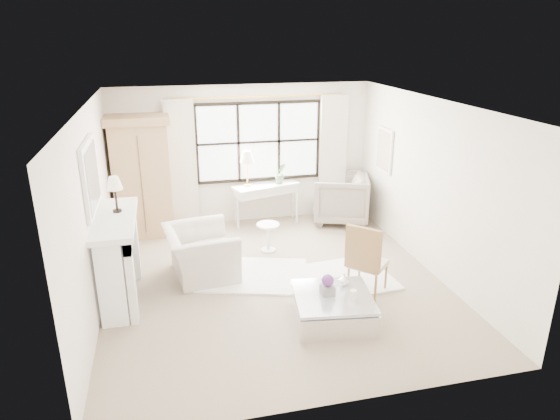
# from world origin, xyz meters

# --- Properties ---
(floor) EXTENTS (5.50, 5.50, 0.00)m
(floor) POSITION_xyz_m (0.00, 0.00, 0.00)
(floor) COLOR gray
(floor) RESTS_ON ground
(ceiling) EXTENTS (5.50, 5.50, 0.00)m
(ceiling) POSITION_xyz_m (0.00, 0.00, 2.70)
(ceiling) COLOR white
(ceiling) RESTS_ON ground
(wall_back) EXTENTS (5.00, 0.00, 5.00)m
(wall_back) POSITION_xyz_m (0.00, 2.75, 1.35)
(wall_back) COLOR silver
(wall_back) RESTS_ON ground
(wall_front) EXTENTS (5.00, 0.00, 5.00)m
(wall_front) POSITION_xyz_m (0.00, -2.75, 1.35)
(wall_front) COLOR silver
(wall_front) RESTS_ON ground
(wall_left) EXTENTS (0.00, 5.50, 5.50)m
(wall_left) POSITION_xyz_m (-2.50, 0.00, 1.35)
(wall_left) COLOR white
(wall_left) RESTS_ON ground
(wall_right) EXTENTS (0.00, 5.50, 5.50)m
(wall_right) POSITION_xyz_m (2.50, 0.00, 1.35)
(wall_right) COLOR white
(wall_right) RESTS_ON ground
(window_pane) EXTENTS (2.40, 0.02, 1.50)m
(window_pane) POSITION_xyz_m (0.30, 2.73, 1.60)
(window_pane) COLOR silver
(window_pane) RESTS_ON wall_back
(window_frame) EXTENTS (2.50, 0.04, 1.50)m
(window_frame) POSITION_xyz_m (0.30, 2.72, 1.60)
(window_frame) COLOR black
(window_frame) RESTS_ON wall_back
(curtain_rod) EXTENTS (3.30, 0.04, 0.04)m
(curtain_rod) POSITION_xyz_m (0.30, 2.67, 2.47)
(curtain_rod) COLOR #BE9542
(curtain_rod) RESTS_ON wall_back
(curtain_left) EXTENTS (0.55, 0.10, 2.47)m
(curtain_left) POSITION_xyz_m (-1.20, 2.65, 1.24)
(curtain_left) COLOR beige
(curtain_left) RESTS_ON ground
(curtain_right) EXTENTS (0.55, 0.10, 2.47)m
(curtain_right) POSITION_xyz_m (1.80, 2.65, 1.24)
(curtain_right) COLOR beige
(curtain_right) RESTS_ON ground
(fireplace) EXTENTS (0.58, 1.66, 1.26)m
(fireplace) POSITION_xyz_m (-2.27, 0.00, 0.65)
(fireplace) COLOR white
(fireplace) RESTS_ON ground
(mirror_frame) EXTENTS (0.05, 1.15, 0.95)m
(mirror_frame) POSITION_xyz_m (-2.47, 0.00, 1.84)
(mirror_frame) COLOR white
(mirror_frame) RESTS_ON wall_left
(mirror_glass) EXTENTS (0.02, 1.00, 0.80)m
(mirror_glass) POSITION_xyz_m (-2.44, 0.00, 1.84)
(mirror_glass) COLOR #B4B7BF
(mirror_glass) RESTS_ON wall_left
(art_frame) EXTENTS (0.04, 0.62, 0.82)m
(art_frame) POSITION_xyz_m (2.47, 1.70, 1.55)
(art_frame) COLOR white
(art_frame) RESTS_ON wall_right
(art_canvas) EXTENTS (0.01, 0.52, 0.72)m
(art_canvas) POSITION_xyz_m (2.45, 1.70, 1.55)
(art_canvas) COLOR #C4AF98
(art_canvas) RESTS_ON wall_right
(mantel_lamp) EXTENTS (0.22, 0.22, 0.51)m
(mantel_lamp) POSITION_xyz_m (-2.20, 0.20, 1.65)
(mantel_lamp) COLOR black
(mantel_lamp) RESTS_ON fireplace
(armoire) EXTENTS (1.14, 0.73, 2.24)m
(armoire) POSITION_xyz_m (-1.94, 2.42, 1.14)
(armoire) COLOR tan
(armoire) RESTS_ON floor
(console_table) EXTENTS (1.37, 0.80, 0.80)m
(console_table) POSITION_xyz_m (0.38, 2.48, 0.40)
(console_table) COLOR silver
(console_table) RESTS_ON floor
(console_lamp) EXTENTS (0.28, 0.28, 0.69)m
(console_lamp) POSITION_xyz_m (0.02, 2.49, 1.36)
(console_lamp) COLOR #BE9042
(console_lamp) RESTS_ON console_table
(orchid_plant) EXTENTS (0.24, 0.20, 0.42)m
(orchid_plant) POSITION_xyz_m (0.68, 2.49, 1.01)
(orchid_plant) COLOR #627E54
(orchid_plant) RESTS_ON console_table
(side_table) EXTENTS (0.40, 0.40, 0.51)m
(side_table) POSITION_xyz_m (0.14, 1.14, 0.33)
(side_table) COLOR white
(side_table) RESTS_ON floor
(rug_left) EXTENTS (2.01, 1.67, 0.03)m
(rug_left) POSITION_xyz_m (-0.33, 0.28, 0.02)
(rug_left) COLOR white
(rug_left) RESTS_ON floor
(rug_right) EXTENTS (1.75, 1.37, 0.03)m
(rug_right) POSITION_xyz_m (0.96, -0.15, 0.02)
(rug_right) COLOR white
(rug_right) RESTS_ON floor
(club_armchair) EXTENTS (1.16, 1.29, 0.76)m
(club_armchair) POSITION_xyz_m (-1.08, 0.49, 0.38)
(club_armchair) COLOR beige
(club_armchair) RESTS_ON floor
(wingback_chair) EXTENTS (1.35, 1.33, 0.97)m
(wingback_chair) POSITION_xyz_m (1.85, 2.25, 0.49)
(wingback_chair) COLOR gray
(wingback_chair) RESTS_ON floor
(french_chair) EXTENTS (0.68, 0.68, 1.08)m
(french_chair) POSITION_xyz_m (1.23, -0.64, 0.31)
(french_chair) COLOR #A17643
(french_chair) RESTS_ON floor
(coffee_table) EXTENTS (1.13, 1.13, 0.38)m
(coffee_table) POSITION_xyz_m (0.50, -1.24, 0.18)
(coffee_table) COLOR white
(coffee_table) RESTS_ON floor
(planter_box) EXTENTS (0.17, 0.17, 0.12)m
(planter_box) POSITION_xyz_m (0.44, -1.20, 0.44)
(planter_box) COLOR slate
(planter_box) RESTS_ON coffee_table
(planter_flowers) EXTENTS (0.16, 0.16, 0.16)m
(planter_flowers) POSITION_xyz_m (0.44, -1.20, 0.58)
(planter_flowers) COLOR #65307A
(planter_flowers) RESTS_ON planter_box
(pillar_candle) EXTENTS (0.09, 0.09, 0.12)m
(pillar_candle) POSITION_xyz_m (0.72, -1.38, 0.44)
(pillar_candle) COLOR white
(pillar_candle) RESTS_ON coffee_table
(coffee_vase) EXTENTS (0.16, 0.16, 0.16)m
(coffee_vase) POSITION_xyz_m (0.74, -1.01, 0.46)
(coffee_vase) COLOR silver
(coffee_vase) RESTS_ON coffee_table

